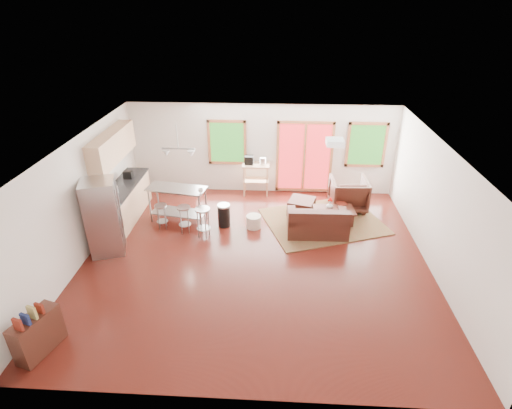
# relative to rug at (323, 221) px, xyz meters

# --- Properties ---
(floor) EXTENTS (7.50, 7.00, 0.02)m
(floor) POSITION_rel_rug_xyz_m (-1.66, -1.72, -0.02)
(floor) COLOR #380F0A
(floor) RESTS_ON ground
(ceiling) EXTENTS (7.50, 7.00, 0.02)m
(ceiling) POSITION_rel_rug_xyz_m (-1.66, -1.72, 2.60)
(ceiling) COLOR white
(ceiling) RESTS_ON ground
(back_wall) EXTENTS (7.50, 0.02, 2.60)m
(back_wall) POSITION_rel_rug_xyz_m (-1.66, 1.79, 1.29)
(back_wall) COLOR silver
(back_wall) RESTS_ON ground
(left_wall) EXTENTS (0.02, 7.00, 2.60)m
(left_wall) POSITION_rel_rug_xyz_m (-5.42, -1.72, 1.29)
(left_wall) COLOR silver
(left_wall) RESTS_ON ground
(right_wall) EXTENTS (0.02, 7.00, 2.60)m
(right_wall) POSITION_rel_rug_xyz_m (2.10, -1.72, 1.29)
(right_wall) COLOR silver
(right_wall) RESTS_ON ground
(front_wall) EXTENTS (7.50, 0.02, 2.60)m
(front_wall) POSITION_rel_rug_xyz_m (-1.66, -5.23, 1.29)
(front_wall) COLOR silver
(front_wall) RESTS_ON ground
(window_left) EXTENTS (1.10, 0.05, 1.30)m
(window_left) POSITION_rel_rug_xyz_m (-2.66, 1.74, 1.49)
(window_left) COLOR #1E4F17
(window_left) RESTS_ON back_wall
(french_doors) EXTENTS (1.60, 0.05, 2.10)m
(french_doors) POSITION_rel_rug_xyz_m (-0.46, 1.74, 1.09)
(french_doors) COLOR #A21A1E
(french_doors) RESTS_ON back_wall
(window_right) EXTENTS (1.10, 0.05, 1.30)m
(window_right) POSITION_rel_rug_xyz_m (1.24, 1.74, 1.49)
(window_right) COLOR #1E4F17
(window_right) RESTS_ON back_wall
(rug) EXTENTS (3.41, 3.02, 0.03)m
(rug) POSITION_rel_rug_xyz_m (0.00, 0.00, 0.00)
(rug) COLOR #486237
(rug) RESTS_ON floor
(loveseat) EXTENTS (1.46, 0.84, 0.77)m
(loveseat) POSITION_rel_rug_xyz_m (-0.21, -0.62, 0.29)
(loveseat) COLOR black
(loveseat) RESTS_ON floor
(coffee_table) EXTENTS (1.06, 0.69, 0.41)m
(coffee_table) POSITION_rel_rug_xyz_m (0.24, -0.06, 0.34)
(coffee_table) COLOR #381912
(coffee_table) RESTS_ON floor
(armchair) EXTENTS (0.98, 0.93, 0.97)m
(armchair) POSITION_rel_rug_xyz_m (0.72, 0.77, 0.47)
(armchair) COLOR black
(armchair) RESTS_ON floor
(ottoman) EXTENTS (0.79, 0.79, 0.42)m
(ottoman) POSITION_rel_rug_xyz_m (-0.55, 0.40, 0.20)
(ottoman) COLOR black
(ottoman) RESTS_ON floor
(pouf) EXTENTS (0.44, 0.44, 0.32)m
(pouf) POSITION_rel_rug_xyz_m (-1.77, -0.37, 0.15)
(pouf) COLOR beige
(pouf) RESTS_ON floor
(vase) EXTENTS (0.21, 0.21, 0.30)m
(vase) POSITION_rel_rug_xyz_m (0.13, -0.02, 0.49)
(vase) COLOR silver
(vase) RESTS_ON coffee_table
(book) EXTENTS (0.23, 0.12, 0.32)m
(book) POSITION_rel_rug_xyz_m (0.35, 0.23, 0.55)
(book) COLOR maroon
(book) RESTS_ON coffee_table
(cabinets) EXTENTS (0.64, 2.24, 2.30)m
(cabinets) POSITION_rel_rug_xyz_m (-5.14, -0.02, 0.91)
(cabinets) COLOR tan
(cabinets) RESTS_ON floor
(refrigerator) EXTENTS (0.87, 0.86, 1.74)m
(refrigerator) POSITION_rel_rug_xyz_m (-5.00, -1.59, 0.86)
(refrigerator) COLOR #B7BABC
(refrigerator) RESTS_ON floor
(island) EXTENTS (1.56, 0.84, 0.93)m
(island) POSITION_rel_rug_xyz_m (-3.72, -0.14, 0.63)
(island) COLOR #B7BABC
(island) RESTS_ON floor
(cup) EXTENTS (0.14, 0.13, 0.12)m
(cup) POSITION_rel_rug_xyz_m (-3.06, -0.39, 1.00)
(cup) COLOR white
(cup) RESTS_ON island
(bar_stool_a) EXTENTS (0.36, 0.36, 0.65)m
(bar_stool_a) POSITION_rel_rug_xyz_m (-4.05, -0.54, 0.47)
(bar_stool_a) COLOR #B7BABC
(bar_stool_a) RESTS_ON floor
(bar_stool_b) EXTENTS (0.39, 0.39, 0.69)m
(bar_stool_b) POSITION_rel_rug_xyz_m (-3.45, -0.68, 0.50)
(bar_stool_b) COLOR #B7BABC
(bar_stool_b) RESTS_ON floor
(bar_stool_c) EXTENTS (0.43, 0.43, 0.76)m
(bar_stool_c) POSITION_rel_rug_xyz_m (-2.95, -0.87, 0.55)
(bar_stool_c) COLOR #B7BABC
(bar_stool_c) RESTS_ON floor
(trash_can) EXTENTS (0.42, 0.42, 0.59)m
(trash_can) POSITION_rel_rug_xyz_m (-2.52, -0.32, 0.28)
(trash_can) COLOR black
(trash_can) RESTS_ON floor
(kitchen_cart) EXTENTS (0.77, 0.50, 1.17)m
(kitchen_cart) POSITION_rel_rug_xyz_m (-1.85, 1.56, 0.79)
(kitchen_cart) COLOR tan
(kitchen_cart) RESTS_ON floor
(bookshelf) EXTENTS (0.53, 0.86, 0.94)m
(bookshelf) POSITION_rel_rug_xyz_m (-5.00, -4.50, 0.36)
(bookshelf) COLOR #381912
(bookshelf) RESTS_ON floor
(ceiling_flush) EXTENTS (0.35, 0.35, 0.12)m
(ceiling_flush) POSITION_rel_rug_xyz_m (-0.06, -1.12, 2.52)
(ceiling_flush) COLOR white
(ceiling_flush) RESTS_ON ceiling
(pendant_light) EXTENTS (0.80, 0.18, 0.79)m
(pendant_light) POSITION_rel_rug_xyz_m (-3.56, -0.22, 1.88)
(pendant_light) COLOR gray
(pendant_light) RESTS_ON ceiling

